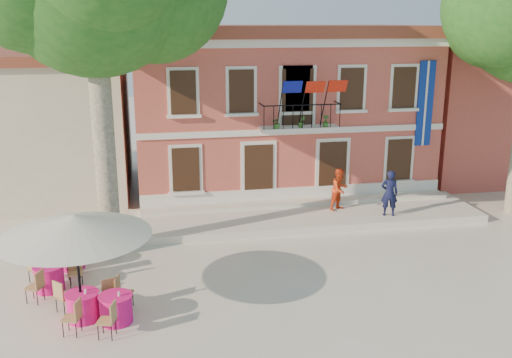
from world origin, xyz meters
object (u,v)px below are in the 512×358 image
object	(u,v)px
pedestrian_orange	(340,189)
pedestrian_navy	(389,193)
cafe_table_0	(49,277)
cafe_table_3	(71,255)
patio_umbrella	(74,226)
cafe_table_1	(116,308)
cafe_table_2	(83,305)

from	to	relation	value
pedestrian_orange	pedestrian_navy	bearing A→B (deg)	-59.54
cafe_table_0	cafe_table_3	xyz separation A→B (m)	(0.44, 1.53, 0.00)
pedestrian_orange	cafe_table_3	size ratio (longest dim) A/B	0.94
patio_umbrella	pedestrian_navy	bearing A→B (deg)	26.65
pedestrian_navy	cafe_table_1	xyz separation A→B (m)	(-10.17, -5.95, -0.79)
cafe_table_1	cafe_table_3	xyz separation A→B (m)	(-1.59, 3.80, 0.01)
pedestrian_orange	cafe_table_2	size ratio (longest dim) A/B	0.95
patio_umbrella	cafe_table_3	bearing A→B (deg)	101.09
patio_umbrella	cafe_table_2	size ratio (longest dim) A/B	2.16
pedestrian_orange	cafe_table_0	distance (m)	11.55
pedestrian_orange	cafe_table_2	bearing A→B (deg)	-172.29
cafe_table_1	cafe_table_3	bearing A→B (deg)	112.65
pedestrian_orange	cafe_table_3	bearing A→B (deg)	169.73
cafe_table_2	cafe_table_3	world-z (taller)	same
pedestrian_navy	pedestrian_orange	xyz separation A→B (m)	(-1.67, 1.04, -0.05)
cafe_table_0	pedestrian_navy	bearing A→B (deg)	16.77
cafe_table_1	pedestrian_orange	bearing A→B (deg)	39.41
pedestrian_orange	cafe_table_1	bearing A→B (deg)	-168.37
pedestrian_navy	pedestrian_orange	world-z (taller)	pedestrian_navy
cafe_table_0	cafe_table_3	size ratio (longest dim) A/B	1.01
cafe_table_0	cafe_table_2	xyz separation A→B (m)	(1.15, -1.97, 0.00)
cafe_table_0	pedestrian_orange	bearing A→B (deg)	24.12
pedestrian_orange	cafe_table_1	distance (m)	11.03
cafe_table_1	cafe_table_2	distance (m)	0.92
pedestrian_orange	cafe_table_1	size ratio (longest dim) A/B	0.88
patio_umbrella	pedestrian_orange	world-z (taller)	patio_umbrella
patio_umbrella	cafe_table_2	world-z (taller)	patio_umbrella
cafe_table_2	cafe_table_3	distance (m)	3.57
patio_umbrella	cafe_table_0	xyz separation A→B (m)	(-1.11, 1.89, -2.19)
pedestrian_orange	cafe_table_2	distance (m)	11.53
pedestrian_orange	cafe_table_0	bearing A→B (deg)	176.34
cafe_table_3	pedestrian_orange	bearing A→B (deg)	17.51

